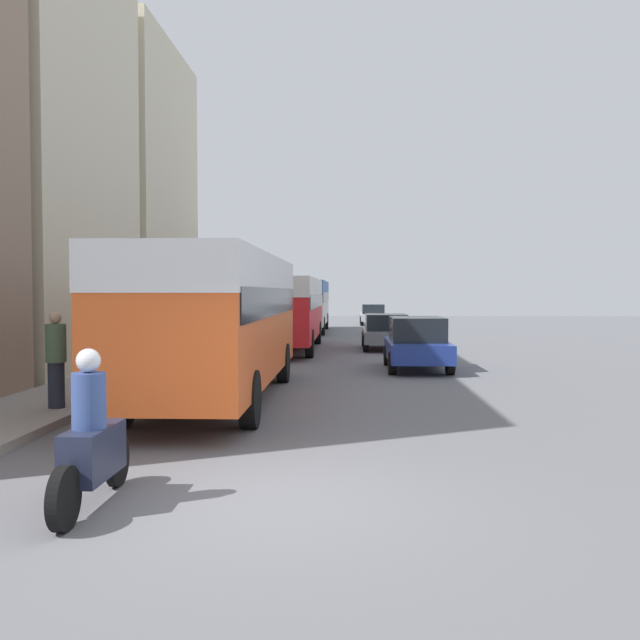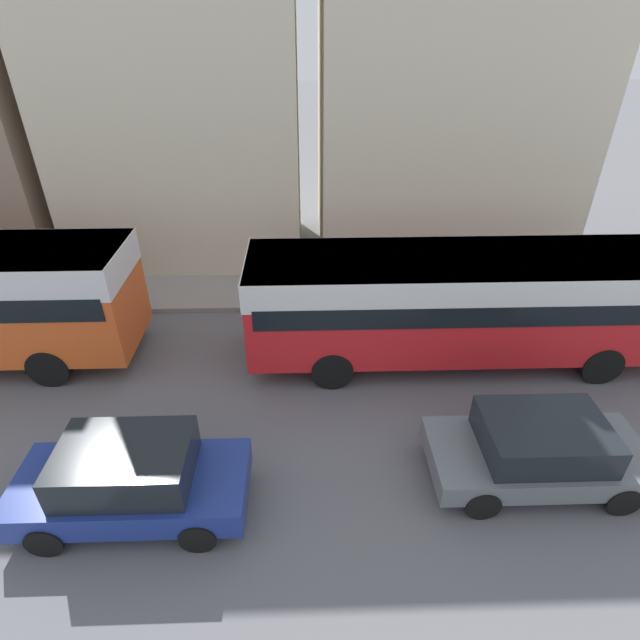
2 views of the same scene
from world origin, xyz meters
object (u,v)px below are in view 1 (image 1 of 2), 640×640
(car_far_curb, at_px, (386,331))
(pedestrian_near_curb, at_px, (56,358))
(motorcycle_behind_lead, at_px, (92,445))
(car_crossing, at_px, (373,314))
(car_distant, at_px, (417,343))
(bus_lead, at_px, (218,307))
(bus_third_in_line, at_px, (305,299))
(bus_following, at_px, (285,303))

(car_far_curb, xyz_separation_m, pedestrian_near_curb, (-6.99, -15.61, 0.33))
(motorcycle_behind_lead, xyz_separation_m, car_crossing, (4.45, 42.08, 0.06))
(car_far_curb, height_order, car_distant, car_distant)
(car_far_curb, bearing_deg, motorcycle_behind_lead, -101.39)
(bus_lead, distance_m, motorcycle_behind_lead, 7.67)
(bus_third_in_line, height_order, car_crossing, bus_third_in_line)
(pedestrian_near_curb, bearing_deg, bus_following, 78.97)
(bus_following, distance_m, car_far_curb, 4.22)
(motorcycle_behind_lead, bearing_deg, car_distant, 70.70)
(car_crossing, bearing_deg, car_far_curb, -90.51)
(bus_third_in_line, xyz_separation_m, pedestrian_near_curb, (-2.96, -27.66, -0.83))
(car_far_curb, distance_m, car_distant, 7.51)
(bus_lead, height_order, motorcycle_behind_lead, bus_lead)
(bus_following, height_order, car_far_curb, bus_following)
(bus_following, distance_m, motorcycle_behind_lead, 20.72)
(bus_lead, distance_m, bus_following, 13.13)
(bus_third_in_line, distance_m, pedestrian_near_curb, 27.83)
(bus_third_in_line, xyz_separation_m, car_crossing, (4.21, 8.84, -1.15))
(bus_third_in_line, relative_size, car_distant, 2.46)
(bus_third_in_line, bearing_deg, bus_following, -90.06)
(bus_lead, xyz_separation_m, pedestrian_near_curb, (-2.70, -1.98, -0.93))
(bus_following, height_order, motorcycle_behind_lead, bus_following)
(car_distant, relative_size, pedestrian_near_curb, 2.25)
(bus_following, xyz_separation_m, car_distant, (4.57, -6.98, -1.05))
(bus_following, height_order, pedestrian_near_curb, bus_following)
(pedestrian_near_curb, bearing_deg, car_distant, 47.23)
(car_far_curb, bearing_deg, car_crossing, 89.49)
(bus_following, bearing_deg, bus_lead, -91.07)
(bus_lead, height_order, bus_following, bus_lead)
(bus_following, relative_size, car_crossing, 2.44)
(bus_third_in_line, xyz_separation_m, car_distant, (4.56, -19.54, -1.10))
(bus_third_in_line, distance_m, car_far_curb, 12.76)
(car_crossing, height_order, car_far_curb, car_crossing)
(bus_lead, distance_m, car_far_curb, 14.35)
(bus_lead, bearing_deg, bus_following, 88.93)
(bus_third_in_line, distance_m, car_crossing, 9.86)
(bus_lead, height_order, bus_third_in_line, bus_lead)
(bus_lead, xyz_separation_m, car_crossing, (4.47, 34.52, -1.26))
(car_far_curb, distance_m, pedestrian_near_curb, 17.11)
(bus_following, bearing_deg, pedestrian_near_curb, -101.03)
(car_far_curb, bearing_deg, car_distant, -85.97)
(bus_third_in_line, height_order, car_far_curb, bus_third_in_line)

